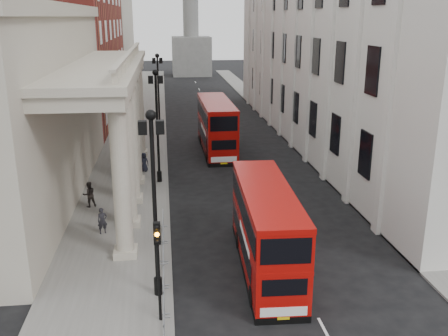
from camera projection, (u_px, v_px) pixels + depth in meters
The scene contains 17 objects.
sidewalk_west at pixel (134, 149), 46.71m from camera, with size 6.00×140.00×0.12m, color slate.
sidewalk_east at pixel (306, 144), 48.60m from camera, with size 3.00×140.00×0.12m, color slate.
kerb at pixel (166, 148), 47.05m from camera, with size 0.20×140.00×0.14m, color slate.
portico_building at pixel (4, 112), 32.73m from camera, with size 9.00×28.00×12.00m, color #A9A08E.
brick_building at pixel (74, 25), 59.77m from camera, with size 9.00×32.00×22.00m, color maroon.
west_building_far at pixel (104, 28), 90.46m from camera, with size 9.00×30.00×20.00m, color #A9A08E.
east_building at pixel (332, 11), 47.17m from camera, with size 8.00×55.00×25.00m, color beige.
lamp_post_south at pixel (154, 193), 20.88m from camera, with size 1.05×0.44×8.32m.
lamp_post_mid at pixel (157, 119), 36.08m from camera, with size 1.05×0.44×8.32m.
lamp_post_north at pixel (158, 88), 51.28m from camera, with size 1.05×0.44×8.32m.
traffic_light at pixel (158, 254), 19.50m from camera, with size 0.28×0.33×4.30m.
crowd_barriers at pixel (164, 304), 20.46m from camera, with size 0.50×18.75×1.10m.
bus_near at pixel (266, 227), 24.21m from camera, with size 2.74×9.76×4.17m.
bus_far at pixel (216, 125), 45.85m from camera, with size 2.73×10.83×4.67m.
pedestrian_a at pixel (102, 221), 28.30m from camera, with size 0.56×0.36×1.52m, color #222127.
pedestrian_b at pixel (89, 194), 32.27m from camera, with size 0.82×0.64×1.68m, color black.
pedestrian_c at pixel (144, 162), 39.74m from camera, with size 0.74×0.48×1.52m, color black.
Camera 1 is at (-0.04, -15.88, 11.99)m, focal length 40.00 mm.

